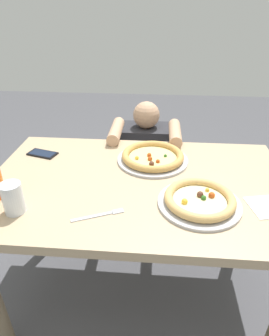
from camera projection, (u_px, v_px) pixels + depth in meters
The scene contains 8 objects.
ground_plane at pixel (138, 291), 1.70m from camera, with size 8.00×8.00×0.00m, color #4C4C51.
dining_table at pixel (138, 200), 1.37m from camera, with size 1.36×0.86×0.75m.
pizza_near at pixel (200, 200), 1.16m from camera, with size 0.33×0.33×0.05m.
pizza_far at pixel (153, 157), 1.48m from camera, with size 0.35×0.35×0.05m.
water_cup_clear at pixel (13, 198), 1.10m from camera, with size 0.08×0.08×0.12m.
fork at pixel (100, 215), 1.11m from camera, with size 0.19×0.10×0.00m.
cell_phone at pixel (43, 154), 1.54m from camera, with size 0.16×0.11×0.01m.
diner_seated at pixel (146, 170), 2.10m from camera, with size 0.41×0.52×0.89m.
Camera 1 is at (0.07, -1.11, 1.46)m, focal length 31.52 mm.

